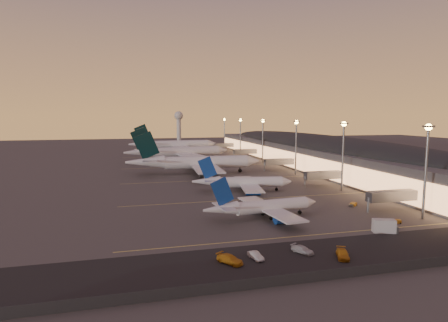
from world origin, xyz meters
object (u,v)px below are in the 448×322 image
baggage_tug_b (353,205)px  radar_tower (179,122)px  airliner_narrow_south (263,207)px  airliner_wide_far (174,145)px  airliner_wide_near (195,163)px  service_van_d (343,254)px  airliner_narrow_north (242,182)px  airliner_wide_mid (178,152)px  service_van_b (230,259)px  service_van_a (256,256)px  baggage_tug_a (395,221)px  service_van_c (302,250)px  catering_truck_a (385,226)px

baggage_tug_b → radar_tower: bearing=59.9°
airliner_narrow_south → airliner_wide_far: airliner_wide_far is taller
airliner_wide_near → service_van_d: size_ratio=12.02×
airliner_narrow_north → airliner_wide_mid: bearing=105.6°
airliner_wide_near → service_van_d: bearing=-82.1°
airliner_narrow_north → service_van_d: bearing=-80.5°
airliner_wide_far → service_van_b: airliner_wide_far is taller
airliner_narrow_north → airliner_wide_near: size_ratio=0.57×
airliner_narrow_south → radar_tower: size_ratio=1.05×
airliner_wide_far → service_van_a: (-11.24, -223.49, -4.93)m
airliner_narrow_south → airliner_narrow_north: bearing=75.2°
airliner_narrow_north → baggage_tug_a: airliner_narrow_north is taller
airliner_narrow_south → service_van_a: airliner_narrow_south is taller
airliner_wide_mid → service_van_c: 163.54m
service_van_a → service_van_c: bearing=-8.9°
service_van_a → service_van_d: bearing=-25.2°
service_van_a → service_van_b: (-5.48, -0.77, 0.12)m
airliner_wide_far → service_van_c: bearing=-91.8°
airliner_narrow_north → baggage_tug_b: airliner_narrow_north is taller
airliner_narrow_south → airliner_wide_near: 83.47m
airliner_wide_near → airliner_wide_mid: size_ratio=0.98×
catering_truck_a → service_van_c: catering_truck_a is taller
airliner_wide_near → service_van_d: 115.08m
catering_truck_a → service_van_b: bearing=-147.0°
radar_tower → service_van_b: 318.93m
airliner_wide_mid → airliner_wide_far: bearing=76.3°
airliner_narrow_south → airliner_wide_far: size_ratio=0.50×
airliner_narrow_north → catering_truck_a: airliner_narrow_north is taller
airliner_wide_mid → baggage_tug_b: bearing=-83.6°
airliner_wide_mid → radar_tower: radar_tower is taller
airliner_narrow_south → service_van_a: size_ratio=8.07×
catering_truck_a → baggage_tug_b: bearing=93.4°
radar_tower → service_van_d: 320.32m
airliner_wide_near → baggage_tug_b: 85.58m
service_van_b → service_van_d: service_van_b is taller
airliner_narrow_north → service_van_d: airliner_narrow_north is taller
service_van_d → catering_truck_a: bearing=56.7°
service_van_b → service_van_d: size_ratio=1.04×
airliner_wide_near → baggage_tug_a: bearing=-66.3°
baggage_tug_a → service_van_a: 45.97m
airliner_narrow_north → service_van_b: 68.51m
airliner_narrow_south → catering_truck_a: size_ratio=5.61×
baggage_tug_b → service_van_a: size_ratio=0.85×
airliner_wide_far → service_van_a: size_ratio=16.10×
radar_tower → service_van_c: radar_tower is taller
baggage_tug_a → service_van_c: size_ratio=0.68×
airliner_narrow_north → airliner_wide_far: (-5.91, 159.65, 2.18)m
airliner_wide_mid → service_van_c: bearing=-98.1°
airliner_wide_far → service_van_d: (5.67, -227.20, -4.84)m
airliner_wide_far → service_van_b: 224.93m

